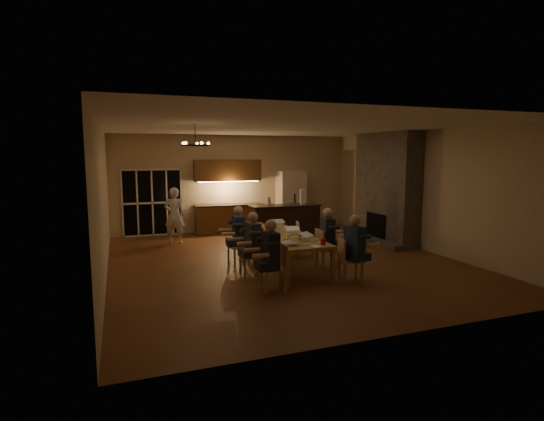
{
  "coord_description": "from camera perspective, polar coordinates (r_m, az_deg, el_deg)",
  "views": [
    {
      "loc": [
        -3.69,
        -9.31,
        2.56
      ],
      "look_at": [
        -0.19,
        0.3,
        1.21
      ],
      "focal_mm": 28.0,
      "sensor_mm": 36.0,
      "label": 1
    }
  ],
  "objects": [
    {
      "name": "refrigerator",
      "position": [
        14.65,
        2.56,
        1.4
      ],
      "size": [
        0.9,
        0.68,
        2.0
      ],
      "primitive_type": "cube",
      "color": "beige",
      "rests_on": "ground"
    },
    {
      "name": "plate_near",
      "position": [
        9.39,
        4.28,
        -3.57
      ],
      "size": [
        0.26,
        0.26,
        0.02
      ],
      "primitive_type": "cylinder",
      "color": "white",
      "rests_on": "dining_table"
    },
    {
      "name": "person_right_near",
      "position": [
        8.68,
        11.03,
        -5.07
      ],
      "size": [
        0.67,
        0.67,
        1.38
      ],
      "primitive_type": null,
      "rotation": [
        0.0,
        0.0,
        1.7
      ],
      "color": "#1E304C",
      "rests_on": "ground"
    },
    {
      "name": "plate_left",
      "position": [
        8.74,
        2.09,
        -4.39
      ],
      "size": [
        0.23,
        0.23,
        0.02
      ],
      "primitive_type": "cylinder",
      "color": "white",
      "rests_on": "dining_table"
    },
    {
      "name": "chair_right_near",
      "position": [
        8.8,
        10.53,
        -6.53
      ],
      "size": [
        0.52,
        0.52,
        0.89
      ],
      "primitive_type": null,
      "rotation": [
        0.0,
        0.0,
        1.36
      ],
      "color": "tan",
      "rests_on": "ground"
    },
    {
      "name": "left_wall",
      "position": [
        9.36,
        -21.91,
        1.08
      ],
      "size": [
        0.04,
        9.0,
        3.2
      ],
      "primitive_type": "cube",
      "color": "beige",
      "rests_on": "ground"
    },
    {
      "name": "chair_right_mid",
      "position": [
        9.75,
        7.46,
        -5.08
      ],
      "size": [
        0.46,
        0.46,
        0.89
      ],
      "primitive_type": null,
      "rotation": [
        0.0,
        0.0,
        1.53
      ],
      "color": "tan",
      "rests_on": "ground"
    },
    {
      "name": "can_right",
      "position": [
        10.16,
        2.6,
        -2.41
      ],
      "size": [
        0.06,
        0.06,
        0.12
      ],
      "primitive_type": "cylinder",
      "color": "#B2B2B7",
      "rests_on": "dining_table"
    },
    {
      "name": "laptop_a",
      "position": [
        8.63,
        2.43,
        -3.83
      ],
      "size": [
        0.33,
        0.3,
        0.23
      ],
      "primitive_type": null,
      "rotation": [
        0.0,
        0.0,
        3.09
      ],
      "color": "silver",
      "rests_on": "dining_table"
    },
    {
      "name": "redcup_mid",
      "position": [
        9.86,
        -1.37,
        -2.71
      ],
      "size": [
        0.09,
        0.09,
        0.12
      ],
      "primitive_type": "cylinder",
      "color": "red",
      "rests_on": "dining_table"
    },
    {
      "name": "person_left_far",
      "position": [
        9.96,
        -4.52,
        -3.33
      ],
      "size": [
        0.65,
        0.65,
        1.38
      ],
      "primitive_type": null,
      "rotation": [
        0.0,
        0.0,
        -1.66
      ],
      "color": "#1E304C",
      "rests_on": "ground"
    },
    {
      "name": "floor",
      "position": [
        10.33,
        1.6,
        -6.83
      ],
      "size": [
        9.0,
        9.0,
        0.0
      ],
      "primitive_type": "plane",
      "color": "brown",
      "rests_on": "ground"
    },
    {
      "name": "person_left_near",
      "position": [
        7.9,
        -0.17,
        -6.18
      ],
      "size": [
        0.61,
        0.61,
        1.38
      ],
      "primitive_type": null,
      "rotation": [
        0.0,
        0.0,
        -1.55
      ],
      "color": "#21222A",
      "rests_on": "ground"
    },
    {
      "name": "right_wall",
      "position": [
        12.12,
        19.61,
        2.54
      ],
      "size": [
        0.04,
        9.0,
        3.2
      ],
      "primitive_type": "cube",
      "color": "beige",
      "rests_on": "ground"
    },
    {
      "name": "fireplace",
      "position": [
        12.88,
        15.11,
        2.98
      ],
      "size": [
        0.58,
        2.5,
        3.2
      ],
      "primitive_type": "cube",
      "color": "#5F574A",
      "rests_on": "ground"
    },
    {
      "name": "chair_right_far",
      "position": [
        10.7,
        4.51,
        -3.91
      ],
      "size": [
        0.55,
        0.55,
        0.89
      ],
      "primitive_type": null,
      "rotation": [
        0.0,
        0.0,
        1.29
      ],
      "color": "tan",
      "rests_on": "ground"
    },
    {
      "name": "laptop_d",
      "position": [
        9.68,
        2.89,
        -2.59
      ],
      "size": [
        0.37,
        0.34,
        0.23
      ],
      "primitive_type": null,
      "rotation": [
        0.0,
        0.0,
        -0.2
      ],
      "color": "silver",
      "rests_on": "dining_table"
    },
    {
      "name": "bar_bottle",
      "position": [
        12.42,
        -0.37,
        1.23
      ],
      "size": [
        0.08,
        0.08,
        0.24
      ],
      "primitive_type": "cylinder",
      "color": "#99999E",
      "rests_on": "bar_island"
    },
    {
      "name": "laptop_f",
      "position": [
        10.72,
        1.03,
        -1.59
      ],
      "size": [
        0.32,
        0.28,
        0.23
      ],
      "primitive_type": null,
      "rotation": [
        0.0,
        0.0,
        0.0
      ],
      "color": "silver",
      "rests_on": "dining_table"
    },
    {
      "name": "person_right_mid",
      "position": [
        9.65,
        7.45,
        -3.72
      ],
      "size": [
        0.67,
        0.67,
        1.38
      ],
      "primitive_type": null,
      "rotation": [
        0.0,
        0.0,
        1.44
      ],
      "color": "#21222A",
      "rests_on": "ground"
    },
    {
      "name": "dining_table",
      "position": [
        9.78,
        1.48,
        -5.4
      ],
      "size": [
        1.1,
        3.11,
        0.75
      ],
      "primitive_type": "cube",
      "color": "#AB8644",
      "rests_on": "ground"
    },
    {
      "name": "redcup_near",
      "position": [
        8.67,
        6.87,
        -4.19
      ],
      "size": [
        0.1,
        0.1,
        0.12
      ],
      "primitive_type": "cylinder",
      "color": "red",
      "rests_on": "dining_table"
    },
    {
      "name": "can_silver",
      "position": [
        9.07,
        3.78,
        -3.63
      ],
      "size": [
        0.07,
        0.07,
        0.12
      ],
      "primitive_type": "cylinder",
      "color": "#B2B2B7",
      "rests_on": "dining_table"
    },
    {
      "name": "back_wall",
      "position": [
        14.34,
        -5.05,
        3.65
      ],
      "size": [
        8.0,
        0.04,
        3.2
      ],
      "primitive_type": "cube",
      "color": "beige",
      "rests_on": "ground"
    },
    {
      "name": "mug_back",
      "position": [
        10.41,
        -1.78,
        -2.23
      ],
      "size": [
        0.07,
        0.07,
        0.1
      ],
      "primitive_type": "cylinder",
      "color": "white",
      "rests_on": "dining_table"
    },
    {
      "name": "notepad",
      "position": [
        8.47,
        5.95,
        -4.83
      ],
      "size": [
        0.21,
        0.26,
        0.01
      ],
      "primitive_type": "cube",
      "rotation": [
        0.0,
        0.0,
        0.23
      ],
      "color": "white",
      "rests_on": "dining_table"
    },
    {
      "name": "chair_left_far",
      "position": [
        10.0,
        -4.53,
        -4.72
      ],
      "size": [
        0.5,
        0.5,
        0.89
      ],
      "primitive_type": null,
      "rotation": [
        0.0,
        0.0,
        -1.41
      ],
      "color": "tan",
      "rests_on": "ground"
    },
    {
      "name": "laptop_c",
      "position": [
        9.57,
        -0.07,
        -2.69
      ],
      "size": [
        0.37,
        0.34,
        0.23
      ],
      "primitive_type": null,
      "rotation": [
        0.0,
        0.0,
        2.95
      ],
      "color": "silver",
      "rests_on": "dining_table"
    },
    {
      "name": "mug_front",
      "position": [
        9.19,
        2.28,
        -3.53
      ],
      "size": [
        0.08,
        0.08,
        0.1
      ],
      "primitive_type": "cylinder",
      "color": "white",
      "rests_on": "dining_table"
    },
    {
      "name": "laptop_b",
      "position": [
        9.0,
        5.24,
        -3.38
      ],
      "size": [
        0.42,
        0.41,
        0.23
      ],
      "primitive_type": null,
      "rotation": [
        0.0,
        0.0,
        0.57
      ],
      "color": "silver",
      "rests_on": "dining_table"
    },
    {
      "name": "person_left_mid",
      "position": [
        8.93,
        -2.56,
        -4.58
      ],
      "size": [
        0.64,
        0.64,
        1.38
      ],
      "primitive_type": null,
      "rotation": [
        0.0,
        0.0,
        -1.51
      ],
      "color": "#32363B",
      "rests_on": "ground"
    },
    {
      "name": "standing_person",
      "position": [
        12.56,
        -12.96,
        -0.65
      ],
      "size": [
        0.7,
        0.59,
        1.63
      ],
      "primitive_type": "imported",
      "rotation": [
        0.0,
        0.0,
        2.74
      ],
      "color": "silver",
      "rests_on": "ground"
    },
    {
      "name": "chandelier",
      "position": [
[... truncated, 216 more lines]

